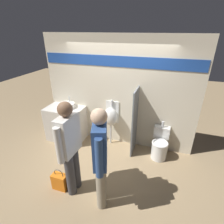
{
  "coord_description": "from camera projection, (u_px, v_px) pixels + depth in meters",
  "views": [
    {
      "loc": [
        1.15,
        -3.25,
        2.79
      ],
      "look_at": [
        0.0,
        0.17,
        1.05
      ],
      "focal_mm": 28.0,
      "sensor_mm": 36.0,
      "label": 1
    }
  ],
  "objects": [
    {
      "name": "urinal_near_counter",
      "position": [
        111.0,
        116.0,
        4.38
      ],
      "size": [
        0.35,
        0.28,
        1.19
      ],
      "color": "silver",
      "rests_on": "ground_plane"
    },
    {
      "name": "person_with_lanyard",
      "position": [
        70.0,
        146.0,
        2.93
      ],
      "size": [
        0.24,
        0.63,
        1.8
      ],
      "rotation": [
        0.0,
        0.0,
        1.53
      ],
      "color": "#3D3D42",
      "rests_on": "ground_plane"
    },
    {
      "name": "ground_plane",
      "position": [
        110.0,
        153.0,
        4.31
      ],
      "size": [
        16.0,
        16.0,
        0.0
      ],
      "primitive_type": "plane",
      "color": "#997F5B"
    },
    {
      "name": "shopping_bag",
      "position": [
        60.0,
        181.0,
        3.3
      ],
      "size": [
        0.29,
        0.16,
        0.46
      ],
      "color": "orange",
      "rests_on": "ground_plane"
    },
    {
      "name": "cell_phone",
      "position": [
        72.0,
        111.0,
        4.33
      ],
      "size": [
        0.07,
        0.14,
        0.01
      ],
      "color": "#232328",
      "rests_on": "sink_counter"
    },
    {
      "name": "person_in_vest",
      "position": [
        100.0,
        157.0,
        2.69
      ],
      "size": [
        0.34,
        0.6,
        1.81
      ],
      "rotation": [
        0.0,
        0.0,
        1.91
      ],
      "color": "gray",
      "rests_on": "ground_plane"
    },
    {
      "name": "display_wall",
      "position": [
        118.0,
        93.0,
        4.23
      ],
      "size": [
        3.76,
        0.07,
        2.7
      ],
      "color": "beige",
      "rests_on": "ground_plane"
    },
    {
      "name": "sink_counter",
      "position": [
        66.0,
        123.0,
        4.72
      ],
      "size": [
        0.98,
        0.62,
        0.92
      ],
      "color": "silver",
      "rests_on": "ground_plane"
    },
    {
      "name": "toilet",
      "position": [
        160.0,
        146.0,
        4.09
      ],
      "size": [
        0.37,
        0.54,
        0.85
      ],
      "color": "white",
      "rests_on": "ground_plane"
    },
    {
      "name": "sink_basin",
      "position": [
        67.0,
        105.0,
        4.54
      ],
      "size": [
        0.41,
        0.41,
        0.25
      ],
      "color": "white",
      "rests_on": "sink_counter"
    },
    {
      "name": "divider_near_counter",
      "position": [
        135.0,
        122.0,
        4.07
      ],
      "size": [
        0.03,
        0.55,
        1.61
      ],
      "color": "slate",
      "rests_on": "ground_plane"
    }
  ]
}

